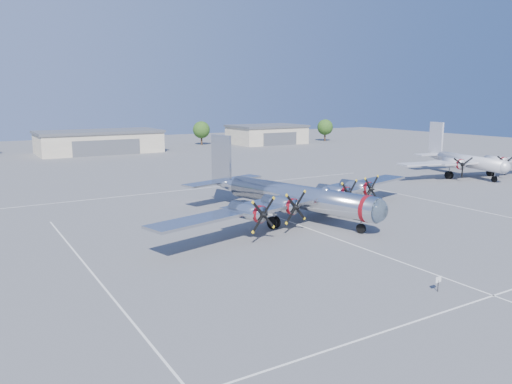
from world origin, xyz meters
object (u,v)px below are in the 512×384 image
hangar_east (267,134)px  twin_engine_east (465,176)px  hangar_center (99,142)px  tree_east (201,130)px  info_placard (438,281)px  main_bomber_b29 (290,218)px  tree_far_east (325,127)px

hangar_east → twin_engine_east: (-4.56, -69.79, -2.71)m
hangar_center → tree_east: bearing=11.4°
hangar_east → info_placard: 113.46m
hangar_center → main_bomber_b29: size_ratio=0.74×
tree_far_east → twin_engine_east: 72.26m
main_bomber_b29 → twin_engine_east: size_ratio=1.40×
tree_east → tree_far_east: same height
tree_east → info_placard: size_ratio=6.18×
tree_far_east → hangar_center: bearing=178.3°
tree_far_east → tree_east: bearing=168.1°
twin_engine_east → hangar_east: bearing=98.2°
main_bomber_b29 → tree_far_east: bearing=34.4°
tree_east → main_bomber_b29: tree_east is taller
hangar_center → hangar_east: 48.00m
hangar_center → twin_engine_east: (43.44, -69.79, -2.71)m
hangar_east → twin_engine_east: bearing=-93.7°
main_bomber_b29 → info_placard: main_bomber_b29 is taller
hangar_center → tree_east: 30.64m
tree_far_east → info_placard: size_ratio=6.18×
hangar_east → main_bomber_b29: (-46.99, -78.80, -2.71)m
hangar_center → info_placard: bearing=-91.5°
tree_far_east → twin_engine_east: (-24.56, -67.83, -4.22)m
info_placard → hangar_center: bearing=85.3°
tree_east → info_placard: (-32.60, -107.56, -3.47)m
hangar_east → info_placard: size_ratio=19.18×
main_bomber_b29 → hangar_center: bearing=76.2°
tree_far_east → twin_engine_east: size_ratio=0.24×
hangar_east → twin_engine_east: hangar_east is taller
hangar_east → info_placard: (-50.60, -101.53, -1.96)m
hangar_center → twin_engine_east: 82.25m
hangar_center → hangar_east: bearing=0.0°
tree_east → main_bomber_b29: 89.75m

